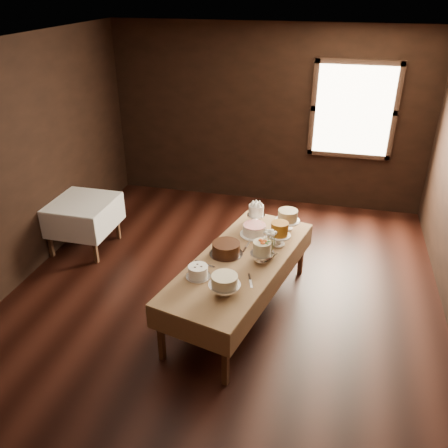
{
  "coord_description": "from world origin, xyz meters",
  "views": [
    {
      "loc": [
        1.09,
        -4.2,
        3.36
      ],
      "look_at": [
        0.0,
        0.2,
        0.95
      ],
      "focal_mm": 37.46,
      "sensor_mm": 36.0,
      "label": 1
    }
  ],
  "objects_px": {
    "cake_speckled": "(287,220)",
    "cake_swirl": "(198,272)",
    "cake_cream": "(225,285)",
    "cake_caramel": "(279,235)",
    "display_table": "(241,263)",
    "cake_server_b": "(251,283)",
    "cake_flowers": "(262,253)",
    "cake_server_c": "(248,245)",
    "cake_meringue": "(256,214)",
    "cake_server_d": "(273,256)",
    "flower_vase": "(269,253)",
    "cake_lattice": "(254,230)",
    "side_table": "(81,207)",
    "cake_chocolate": "(226,249)",
    "cake_server_e": "(208,265)"
  },
  "relations": [
    {
      "from": "display_table",
      "to": "cake_flowers",
      "type": "distance_m",
      "value": 0.27
    },
    {
      "from": "cake_speckled",
      "to": "cake_cream",
      "type": "xyz_separation_m",
      "value": [
        -0.42,
        -1.43,
        -0.02
      ]
    },
    {
      "from": "cake_meringue",
      "to": "cake_chocolate",
      "type": "relative_size",
      "value": 0.57
    },
    {
      "from": "cake_meringue",
      "to": "cake_server_d",
      "type": "bearing_deg",
      "value": -66.67
    },
    {
      "from": "cake_speckled",
      "to": "cake_server_b",
      "type": "bearing_deg",
      "value": -99.51
    },
    {
      "from": "cake_cream",
      "to": "cake_server_d",
      "type": "bearing_deg",
      "value": 66.31
    },
    {
      "from": "cake_lattice",
      "to": "cake_swirl",
      "type": "xyz_separation_m",
      "value": [
        -0.39,
        -0.99,
        0.0
      ]
    },
    {
      "from": "cake_flowers",
      "to": "flower_vase",
      "type": "height_order",
      "value": "cake_flowers"
    },
    {
      "from": "cake_lattice",
      "to": "cake_server_d",
      "type": "height_order",
      "value": "cake_lattice"
    },
    {
      "from": "display_table",
      "to": "cake_server_e",
      "type": "distance_m",
      "value": 0.37
    },
    {
      "from": "side_table",
      "to": "cake_server_d",
      "type": "bearing_deg",
      "value": -15.05
    },
    {
      "from": "cake_server_d",
      "to": "flower_vase",
      "type": "height_order",
      "value": "flower_vase"
    },
    {
      "from": "cake_speckled",
      "to": "cake_swirl",
      "type": "distance_m",
      "value": 1.43
    },
    {
      "from": "display_table",
      "to": "flower_vase",
      "type": "bearing_deg",
      "value": 18.57
    },
    {
      "from": "cake_server_c",
      "to": "flower_vase",
      "type": "bearing_deg",
      "value": -122.56
    },
    {
      "from": "side_table",
      "to": "cake_cream",
      "type": "xyz_separation_m",
      "value": [
        2.36,
        -1.51,
        0.16
      ]
    },
    {
      "from": "cake_caramel",
      "to": "display_table",
      "type": "bearing_deg",
      "value": -131.52
    },
    {
      "from": "cake_caramel",
      "to": "cake_meringue",
      "type": "bearing_deg",
      "value": 125.37
    },
    {
      "from": "cake_server_c",
      "to": "cake_meringue",
      "type": "bearing_deg",
      "value": 7.21
    },
    {
      "from": "flower_vase",
      "to": "cake_server_e",
      "type": "bearing_deg",
      "value": -153.37
    },
    {
      "from": "cake_meringue",
      "to": "cake_swirl",
      "type": "relative_size",
      "value": 0.96
    },
    {
      "from": "cake_lattice",
      "to": "cake_cream",
      "type": "height_order",
      "value": "cake_cream"
    },
    {
      "from": "cake_flowers",
      "to": "cake_server_c",
      "type": "relative_size",
      "value": 1.05
    },
    {
      "from": "cake_flowers",
      "to": "cake_swirl",
      "type": "distance_m",
      "value": 0.72
    },
    {
      "from": "cake_caramel",
      "to": "cake_server_b",
      "type": "height_order",
      "value": "cake_caramel"
    },
    {
      "from": "cake_server_d",
      "to": "cake_cream",
      "type": "bearing_deg",
      "value": -168.89
    },
    {
      "from": "cake_lattice",
      "to": "cake_cream",
      "type": "bearing_deg",
      "value": -93.01
    },
    {
      "from": "display_table",
      "to": "cake_meringue",
      "type": "distance_m",
      "value": 0.91
    },
    {
      "from": "cake_meringue",
      "to": "cake_swirl",
      "type": "height_order",
      "value": "cake_meringue"
    },
    {
      "from": "cake_server_e",
      "to": "cake_lattice",
      "type": "bearing_deg",
      "value": 83.0
    },
    {
      "from": "cake_speckled",
      "to": "cake_swirl",
      "type": "bearing_deg",
      "value": -121.08
    },
    {
      "from": "cake_server_b",
      "to": "cake_speckled",
      "type": "bearing_deg",
      "value": 152.43
    },
    {
      "from": "cake_meringue",
      "to": "cake_speckled",
      "type": "bearing_deg",
      "value": -13.7
    },
    {
      "from": "cake_meringue",
      "to": "cake_flowers",
      "type": "distance_m",
      "value": 0.92
    },
    {
      "from": "cake_caramel",
      "to": "cake_server_d",
      "type": "xyz_separation_m",
      "value": [
        -0.03,
        -0.25,
        -0.12
      ]
    },
    {
      "from": "cake_speckled",
      "to": "cake_cream",
      "type": "height_order",
      "value": "cake_speckled"
    },
    {
      "from": "cake_server_b",
      "to": "flower_vase",
      "type": "xyz_separation_m",
      "value": [
        0.1,
        0.51,
        0.06
      ]
    },
    {
      "from": "display_table",
      "to": "cake_swirl",
      "type": "relative_size",
      "value": 9.39
    },
    {
      "from": "cake_speckled",
      "to": "cake_flowers",
      "type": "height_order",
      "value": "cake_speckled"
    },
    {
      "from": "cake_swirl",
      "to": "flower_vase",
      "type": "bearing_deg",
      "value": 39.67
    },
    {
      "from": "flower_vase",
      "to": "cake_server_b",
      "type": "bearing_deg",
      "value": -100.81
    },
    {
      "from": "cake_lattice",
      "to": "display_table",
      "type": "bearing_deg",
      "value": -94.22
    },
    {
      "from": "cake_caramel",
      "to": "cake_server_b",
      "type": "distance_m",
      "value": 0.84
    },
    {
      "from": "display_table",
      "to": "cake_lattice",
      "type": "bearing_deg",
      "value": 85.78
    },
    {
      "from": "cake_caramel",
      "to": "cake_server_d",
      "type": "distance_m",
      "value": 0.28
    },
    {
      "from": "cake_caramel",
      "to": "side_table",
      "type": "bearing_deg",
      "value": 170.12
    },
    {
      "from": "cake_chocolate",
      "to": "cake_cream",
      "type": "bearing_deg",
      "value": -77.59
    },
    {
      "from": "cake_swirl",
      "to": "cake_server_b",
      "type": "distance_m",
      "value": 0.54
    },
    {
      "from": "cake_chocolate",
      "to": "cake_caramel",
      "type": "bearing_deg",
      "value": 32.63
    },
    {
      "from": "cake_cream",
      "to": "cake_server_b",
      "type": "distance_m",
      "value": 0.32
    }
  ]
}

